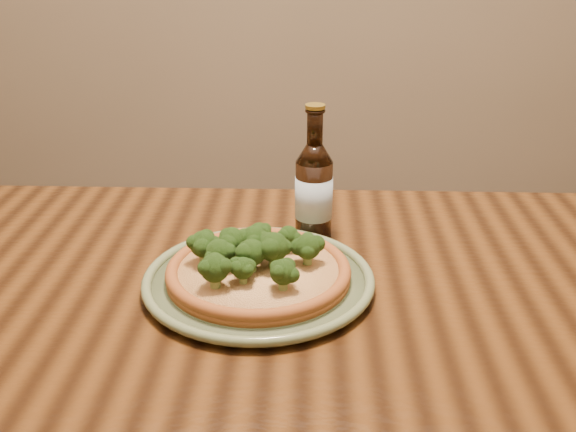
{
  "coord_description": "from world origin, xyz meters",
  "views": [
    {
      "loc": [
        0.11,
        -0.62,
        1.21
      ],
      "look_at": [
        0.08,
        0.27,
        0.82
      ],
      "focal_mm": 42.0,
      "sensor_mm": 36.0,
      "label": 1
    }
  ],
  "objects_px": {
    "pizza": "(257,267)",
    "beer_bottle": "(314,189)",
    "plate": "(259,280)",
    "table": "(224,380)"
  },
  "relations": [
    {
      "from": "pizza",
      "to": "beer_bottle",
      "type": "distance_m",
      "value": 0.19
    },
    {
      "from": "plate",
      "to": "pizza",
      "type": "distance_m",
      "value": 0.02
    },
    {
      "from": "plate",
      "to": "beer_bottle",
      "type": "xyz_separation_m",
      "value": [
        0.07,
        0.17,
        0.07
      ]
    },
    {
      "from": "plate",
      "to": "beer_bottle",
      "type": "relative_size",
      "value": 1.49
    },
    {
      "from": "beer_bottle",
      "to": "table",
      "type": "bearing_deg",
      "value": -118.65
    },
    {
      "from": "pizza",
      "to": "beer_bottle",
      "type": "height_order",
      "value": "beer_bottle"
    },
    {
      "from": "pizza",
      "to": "beer_bottle",
      "type": "relative_size",
      "value": 1.18
    },
    {
      "from": "table",
      "to": "beer_bottle",
      "type": "height_order",
      "value": "beer_bottle"
    },
    {
      "from": "plate",
      "to": "beer_bottle",
      "type": "bearing_deg",
      "value": 65.91
    },
    {
      "from": "plate",
      "to": "table",
      "type": "bearing_deg",
      "value": -115.89
    }
  ]
}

